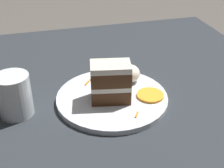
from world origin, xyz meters
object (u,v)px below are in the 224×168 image
cake_slice (111,83)px  cream_dollop (130,73)px  plate (112,98)px  orange_garnish (150,95)px  drinking_glass (15,98)px

cake_slice → cream_dollop: cake_slice is taller
plate → orange_garnish: orange_garnish is taller
cream_dollop → orange_garnish: (-0.09, -0.02, -0.02)m
cake_slice → drinking_glass: size_ratio=1.02×
drinking_glass → plate: bearing=-91.1°
plate → drinking_glass: (0.00, 0.22, 0.04)m
cake_slice → drinking_glass: 0.22m
cream_dollop → drinking_glass: (-0.06, 0.29, 0.01)m
cake_slice → cream_dollop: bearing=-31.9°
cream_dollop → drinking_glass: 0.29m
plate → cream_dollop: 0.09m
plate → orange_garnish: (-0.03, -0.09, 0.01)m
plate → drinking_glass: bearing=88.9°
orange_garnish → cake_slice: bearing=84.4°
plate → cake_slice: cake_slice is taller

